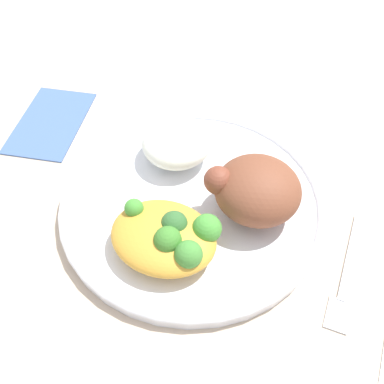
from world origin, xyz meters
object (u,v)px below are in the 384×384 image
at_px(roasted_chicken, 256,189).
at_px(napkin, 50,122).
at_px(rice_pile, 177,143).
at_px(mac_cheese_with_broccoli, 168,237).
at_px(fork, 346,275).
at_px(plate, 192,203).

height_order(roasted_chicken, napkin, roasted_chicken).
relative_size(rice_pile, napkin, 0.60).
distance_m(mac_cheese_with_broccoli, napkin, 0.27).
distance_m(roasted_chicken, rice_pile, 0.12).
distance_m(roasted_chicken, napkin, 0.30).
bearing_deg(rice_pile, fork, 162.03).
bearing_deg(plate, roasted_chicken, -168.22).
distance_m(rice_pile, fork, 0.23).
height_order(mac_cheese_with_broccoli, napkin, mac_cheese_with_broccoli).
distance_m(mac_cheese_with_broccoli, fork, 0.18).
relative_size(plate, rice_pile, 3.57).
bearing_deg(roasted_chicken, rice_pile, -20.21).
relative_size(mac_cheese_with_broccoli, fork, 0.76).
height_order(plate, roasted_chicken, roasted_chicken).
relative_size(roasted_chicken, rice_pile, 1.21).
relative_size(roasted_chicken, napkin, 0.73).
bearing_deg(plate, napkin, -13.45).
xyz_separation_m(rice_pile, napkin, (0.19, -0.00, -0.04)).
xyz_separation_m(roasted_chicken, mac_cheese_with_broccoli, (0.06, 0.08, -0.01)).
xyz_separation_m(roasted_chicken, rice_pile, (0.11, -0.04, -0.01)).
bearing_deg(plate, mac_cheese_with_broccoli, 94.28).
bearing_deg(napkin, plate, 166.55).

